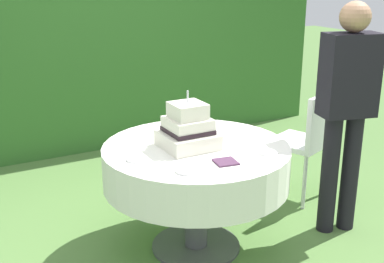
{
  "coord_description": "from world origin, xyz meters",
  "views": [
    {
      "loc": [
        -1.46,
        -2.6,
        1.8
      ],
      "look_at": [
        -0.03,
        0.01,
        0.82
      ],
      "focal_mm": 46.98,
      "sensor_mm": 36.0,
      "label": 1
    }
  ],
  "objects_px": {
    "cake_table": "(196,166)",
    "serving_plate_right": "(187,127)",
    "serving_plate_far": "(268,153)",
    "serving_plate_near": "(186,171)",
    "wedding_cake": "(188,130)",
    "napkin_stack": "(226,162)",
    "standing_person": "(347,104)",
    "serving_plate_left": "(135,160)",
    "garden_chair": "(308,136)"
  },
  "relations": [
    {
      "from": "napkin_stack",
      "to": "wedding_cake",
      "type": "bearing_deg",
      "value": 100.48
    },
    {
      "from": "serving_plate_near",
      "to": "napkin_stack",
      "type": "height_order",
      "value": "serving_plate_near"
    },
    {
      "from": "serving_plate_near",
      "to": "serving_plate_right",
      "type": "distance_m",
      "value": 0.79
    },
    {
      "from": "serving_plate_left",
      "to": "wedding_cake",
      "type": "bearing_deg",
      "value": 8.79
    },
    {
      "from": "serving_plate_far",
      "to": "garden_chair",
      "type": "xyz_separation_m",
      "value": [
        0.81,
        0.55,
        -0.19
      ]
    },
    {
      "from": "serving_plate_right",
      "to": "standing_person",
      "type": "height_order",
      "value": "standing_person"
    },
    {
      "from": "wedding_cake",
      "to": "standing_person",
      "type": "distance_m",
      "value": 1.1
    },
    {
      "from": "serving_plate_left",
      "to": "cake_table",
      "type": "bearing_deg",
      "value": 6.1
    },
    {
      "from": "wedding_cake",
      "to": "serving_plate_far",
      "type": "height_order",
      "value": "wedding_cake"
    },
    {
      "from": "wedding_cake",
      "to": "serving_plate_near",
      "type": "bearing_deg",
      "value": -119.59
    },
    {
      "from": "serving_plate_near",
      "to": "serving_plate_left",
      "type": "distance_m",
      "value": 0.34
    },
    {
      "from": "wedding_cake",
      "to": "serving_plate_far",
      "type": "xyz_separation_m",
      "value": [
        0.37,
        -0.34,
        -0.11
      ]
    },
    {
      "from": "serving_plate_near",
      "to": "serving_plate_right",
      "type": "height_order",
      "value": "same"
    },
    {
      "from": "serving_plate_left",
      "to": "serving_plate_right",
      "type": "height_order",
      "value": "same"
    },
    {
      "from": "serving_plate_right",
      "to": "garden_chair",
      "type": "height_order",
      "value": "garden_chair"
    },
    {
      "from": "cake_table",
      "to": "serving_plate_far",
      "type": "xyz_separation_m",
      "value": [
        0.32,
        -0.33,
        0.14
      ]
    },
    {
      "from": "cake_table",
      "to": "standing_person",
      "type": "bearing_deg",
      "value": -14.53
    },
    {
      "from": "napkin_stack",
      "to": "standing_person",
      "type": "xyz_separation_m",
      "value": [
        0.99,
        0.07,
        0.2
      ]
    },
    {
      "from": "serving_plate_far",
      "to": "wedding_cake",
      "type": "bearing_deg",
      "value": 137.27
    },
    {
      "from": "serving_plate_near",
      "to": "serving_plate_left",
      "type": "bearing_deg",
      "value": 121.97
    },
    {
      "from": "serving_plate_near",
      "to": "serving_plate_far",
      "type": "bearing_deg",
      "value": 0.94
    },
    {
      "from": "serving_plate_near",
      "to": "serving_plate_left",
      "type": "xyz_separation_m",
      "value": [
        -0.18,
        0.29,
        0.0
      ]
    },
    {
      "from": "cake_table",
      "to": "wedding_cake",
      "type": "bearing_deg",
      "value": 166.33
    },
    {
      "from": "cake_table",
      "to": "serving_plate_near",
      "type": "bearing_deg",
      "value": -126.62
    },
    {
      "from": "serving_plate_far",
      "to": "serving_plate_right",
      "type": "bearing_deg",
      "value": 105.63
    },
    {
      "from": "serving_plate_right",
      "to": "napkin_stack",
      "type": "relative_size",
      "value": 1.11
    },
    {
      "from": "serving_plate_near",
      "to": "serving_plate_right",
      "type": "bearing_deg",
      "value": 61.26
    },
    {
      "from": "serving_plate_left",
      "to": "napkin_stack",
      "type": "bearing_deg",
      "value": -32.48
    },
    {
      "from": "cake_table",
      "to": "serving_plate_right",
      "type": "relative_size",
      "value": 8.52
    },
    {
      "from": "garden_chair",
      "to": "serving_plate_near",
      "type": "bearing_deg",
      "value": -157.91
    },
    {
      "from": "cake_table",
      "to": "napkin_stack",
      "type": "bearing_deg",
      "value": -88.05
    },
    {
      "from": "serving_plate_right",
      "to": "serving_plate_left",
      "type": "bearing_deg",
      "value": -144.61
    },
    {
      "from": "cake_table",
      "to": "standing_person",
      "type": "height_order",
      "value": "standing_person"
    },
    {
      "from": "standing_person",
      "to": "serving_plate_left",
      "type": "bearing_deg",
      "value": 171.53
    },
    {
      "from": "serving_plate_right",
      "to": "standing_person",
      "type": "distance_m",
      "value": 1.09
    },
    {
      "from": "serving_plate_far",
      "to": "serving_plate_right",
      "type": "distance_m",
      "value": 0.71
    },
    {
      "from": "napkin_stack",
      "to": "garden_chair",
      "type": "relative_size",
      "value": 0.14
    },
    {
      "from": "wedding_cake",
      "to": "serving_plate_left",
      "type": "height_order",
      "value": "wedding_cake"
    },
    {
      "from": "cake_table",
      "to": "serving_plate_left",
      "type": "height_order",
      "value": "serving_plate_left"
    },
    {
      "from": "serving_plate_right",
      "to": "serving_plate_near",
      "type": "bearing_deg",
      "value": -118.74
    },
    {
      "from": "cake_table",
      "to": "serving_plate_near",
      "type": "distance_m",
      "value": 0.44
    },
    {
      "from": "serving_plate_near",
      "to": "wedding_cake",
      "type": "bearing_deg",
      "value": 60.41
    },
    {
      "from": "serving_plate_far",
      "to": "serving_plate_near",
      "type": "bearing_deg",
      "value": -179.06
    },
    {
      "from": "wedding_cake",
      "to": "napkin_stack",
      "type": "bearing_deg",
      "value": -79.52
    },
    {
      "from": "serving_plate_near",
      "to": "standing_person",
      "type": "xyz_separation_m",
      "value": [
        1.26,
        0.08,
        0.2
      ]
    },
    {
      "from": "cake_table",
      "to": "garden_chair",
      "type": "height_order",
      "value": "garden_chair"
    },
    {
      "from": "serving_plate_right",
      "to": "napkin_stack",
      "type": "height_order",
      "value": "serving_plate_right"
    },
    {
      "from": "garden_chair",
      "to": "serving_plate_far",
      "type": "bearing_deg",
      "value": -145.87
    },
    {
      "from": "serving_plate_far",
      "to": "serving_plate_left",
      "type": "distance_m",
      "value": 0.8
    },
    {
      "from": "garden_chair",
      "to": "wedding_cake",
      "type": "bearing_deg",
      "value": -169.91
    }
  ]
}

